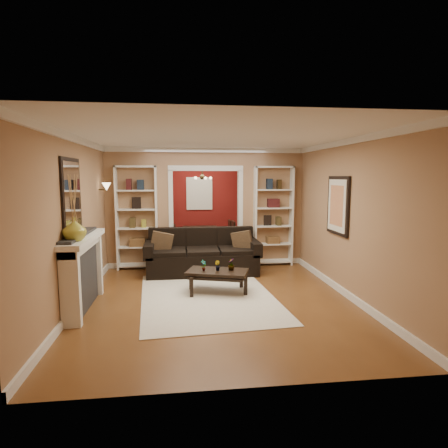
{
  "coord_description": "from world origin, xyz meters",
  "views": [
    {
      "loc": [
        -0.61,
        -7.4,
        2.08
      ],
      "look_at": [
        0.18,
        -0.8,
        1.22
      ],
      "focal_mm": 30.0,
      "sensor_mm": 36.0,
      "label": 1
    }
  ],
  "objects": [
    {
      "name": "vase",
      "position": [
        -2.09,
        -1.95,
        1.33
      ],
      "size": [
        0.42,
        0.42,
        0.34
      ],
      "primitive_type": "imported",
      "rotation": [
        0.0,
        0.0,
        -0.39
      ],
      "color": "#A6A335",
      "rests_on": "fireplace"
    },
    {
      "name": "coffee_table",
      "position": [
        0.05,
        -0.92,
        0.2
      ],
      "size": [
        1.19,
        0.87,
        0.4
      ],
      "primitive_type": "cube",
      "rotation": [
        0.0,
        0.0,
        -0.31
      ],
      "color": "black",
      "rests_on": "floor"
    },
    {
      "name": "wall_front",
      "position": [
        0.0,
        -4.0,
        1.35
      ],
      "size": [
        8.0,
        0.0,
        8.0
      ],
      "primitive_type": "plane",
      "rotation": [
        -1.57,
        0.0,
        0.0
      ],
      "color": "#A27855",
      "rests_on": "ground"
    },
    {
      "name": "chandelier",
      "position": [
        0.0,
        2.7,
        2.02
      ],
      "size": [
        0.5,
        0.5,
        0.3
      ],
      "primitive_type": "cube",
      "color": "#3F331C",
      "rests_on": "ceiling"
    },
    {
      "name": "partition_wall",
      "position": [
        0.0,
        1.2,
        1.35
      ],
      "size": [
        4.5,
        0.15,
        2.7
      ],
      "primitive_type": "cube",
      "color": "#A27855",
      "rests_on": "floor"
    },
    {
      "name": "fireplace",
      "position": [
        -2.09,
        -1.5,
        0.58
      ],
      "size": [
        0.32,
        1.7,
        1.16
      ],
      "primitive_type": "cube",
      "color": "white",
      "rests_on": "floor"
    },
    {
      "name": "plant_center",
      "position": [
        0.05,
        -0.92,
        0.49
      ],
      "size": [
        0.12,
        0.12,
        0.18
      ],
      "primitive_type": "imported",
      "rotation": [
        0.0,
        0.0,
        2.2
      ],
      "color": "#336626",
      "rests_on": "coffee_table"
    },
    {
      "name": "wall_right",
      "position": [
        2.25,
        0.0,
        1.35
      ],
      "size": [
        0.0,
        8.0,
        8.0
      ],
      "primitive_type": "plane",
      "rotation": [
        1.57,
        0.0,
        -1.57
      ],
      "color": "#A27855",
      "rests_on": "ground"
    },
    {
      "name": "floor",
      "position": [
        0.0,
        0.0,
        0.0
      ],
      "size": [
        8.0,
        8.0,
        0.0
      ],
      "primitive_type": "plane",
      "color": "brown",
      "rests_on": "ground"
    },
    {
      "name": "wall_sconce",
      "position": [
        -2.15,
        0.55,
        1.83
      ],
      "size": [
        0.18,
        0.18,
        0.22
      ],
      "primitive_type": "cube",
      "color": "#FFE0A5",
      "rests_on": "wall_left"
    },
    {
      "name": "wall_left",
      "position": [
        -2.25,
        0.0,
        1.35
      ],
      "size": [
        0.0,
        8.0,
        8.0
      ],
      "primitive_type": "plane",
      "rotation": [
        1.57,
        0.0,
        1.57
      ],
      "color": "#A27855",
      "rests_on": "ground"
    },
    {
      "name": "pillow_left",
      "position": [
        -0.99,
        0.43,
        0.68
      ],
      "size": [
        0.44,
        0.13,
        0.44
      ],
      "primitive_type": "cube",
      "rotation": [
        0.0,
        0.0,
        0.02
      ],
      "color": "brown",
      "rests_on": "sofa"
    },
    {
      "name": "dining_table",
      "position": [
        0.01,
        2.63,
        0.31
      ],
      "size": [
        1.79,
        1.0,
        0.63
      ],
      "primitive_type": "imported",
      "rotation": [
        0.0,
        0.0,
        1.57
      ],
      "color": "black",
      "rests_on": "floor"
    },
    {
      "name": "area_rug",
      "position": [
        -0.15,
        -1.14,
        0.01
      ],
      "size": [
        2.47,
        3.29,
        0.01
      ],
      "primitive_type": "cube",
      "rotation": [
        0.0,
        0.0,
        0.08
      ],
      "color": "silver",
      "rests_on": "floor"
    },
    {
      "name": "bookshelf_left",
      "position": [
        -1.55,
        1.03,
        1.15
      ],
      "size": [
        0.9,
        0.3,
        2.3
      ],
      "primitive_type": "cube",
      "color": "white",
      "rests_on": "floor"
    },
    {
      "name": "bookshelf_right",
      "position": [
        1.55,
        1.03,
        1.15
      ],
      "size": [
        0.9,
        0.3,
        2.3
      ],
      "primitive_type": "cube",
      "color": "white",
      "rests_on": "floor"
    },
    {
      "name": "wall_back",
      "position": [
        0.0,
        4.0,
        1.35
      ],
      "size": [
        8.0,
        0.0,
        8.0
      ],
      "primitive_type": "plane",
      "rotation": [
        1.57,
        0.0,
        0.0
      ],
      "color": "#A27855",
      "rests_on": "ground"
    },
    {
      "name": "red_back_panel",
      "position": [
        0.0,
        3.97,
        1.32
      ],
      "size": [
        4.44,
        0.04,
        2.64
      ],
      "primitive_type": "cube",
      "color": "maroon",
      "rests_on": "floor"
    },
    {
      "name": "framed_art",
      "position": [
        2.21,
        -1.0,
        1.55
      ],
      "size": [
        0.04,
        0.85,
        1.05
      ],
      "primitive_type": "cube",
      "color": "black",
      "rests_on": "wall_right"
    },
    {
      "name": "ceiling",
      "position": [
        0.0,
        0.0,
        2.7
      ],
      "size": [
        8.0,
        8.0,
        0.0
      ],
      "primitive_type": "plane",
      "rotation": [
        3.14,
        0.0,
        0.0
      ],
      "color": "white",
      "rests_on": "ground"
    },
    {
      "name": "mirror",
      "position": [
        -2.23,
        -1.5,
        1.8
      ],
      "size": [
        0.03,
        0.95,
        1.1
      ],
      "primitive_type": "cube",
      "color": "silver",
      "rests_on": "wall_left"
    },
    {
      "name": "pillow_right",
      "position": [
        0.72,
        0.43,
        0.67
      ],
      "size": [
        0.43,
        0.29,
        0.42
      ],
      "primitive_type": "cube",
      "rotation": [
        0.0,
        0.0,
        -0.45
      ],
      "color": "brown",
      "rests_on": "sofa"
    },
    {
      "name": "dining_chair_ne",
      "position": [
        0.56,
        2.33,
        0.46
      ],
      "size": [
        0.59,
        0.59,
        0.91
      ],
      "primitive_type": "cube",
      "rotation": [
        0.0,
        0.0,
        -1.16
      ],
      "color": "black",
      "rests_on": "floor"
    },
    {
      "name": "sofa",
      "position": [
        -0.13,
        0.45,
        0.47
      ],
      "size": [
        2.42,
        1.04,
        0.95
      ],
      "primitive_type": "cube",
      "color": "black",
      "rests_on": "floor"
    },
    {
      "name": "dining_chair_nw",
      "position": [
        -0.54,
        2.33,
        0.42
      ],
      "size": [
        0.48,
        0.48,
        0.83
      ],
      "primitive_type": "cube",
      "rotation": [
        0.0,
        0.0,
        1.39
      ],
      "color": "black",
      "rests_on": "floor"
    },
    {
      "name": "dining_chair_se",
      "position": [
        0.56,
        2.93,
        0.43
      ],
      "size": [
        0.48,
        0.48,
        0.87
      ],
      "primitive_type": "cube",
      "rotation": [
        0.0,
        0.0,
        -1.44
      ],
      "color": "black",
      "rests_on": "floor"
    },
    {
      "name": "plant_left",
      "position": [
        -0.2,
        -0.92,
        0.5
      ],
      "size": [
        0.13,
        0.12,
        0.2
      ],
      "primitive_type": "imported",
      "rotation": [
        0.0,
        0.0,
        0.6
      ],
      "color": "#336626",
      "rests_on": "coffee_table"
    },
    {
      "name": "dining_window",
      "position": [
        0.0,
        3.93,
        1.55
      ],
      "size": [
        0.78,
        0.03,
        0.98
      ],
      "primitive_type": "cube",
      "color": "#8CA5CC",
      "rests_on": "wall_back"
    },
    {
      "name": "plant_right",
      "position": [
        0.3,
        -0.92,
        0.51
      ],
      "size": [
        0.13,
        0.13,
        0.21
      ],
      "primitive_type": "imported",
      "rotation": [
        0.0,
        0.0,
        4.56
      ],
      "color": "#336626",
      "rests_on": "coffee_table"
    },
    {
      "name": "dining_chair_sw",
      "position": [
        -0.54,
        2.93,
        0.38
      ],
      "size": [
        0.48,
        0.48,
        0.76
      ],
      "primitive_type": "cube",
      "rotation": [
        0.0,
        0.0,
        1.25
      ],
      "color": "black",
      "rests_on": "floor"
    }
  ]
}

